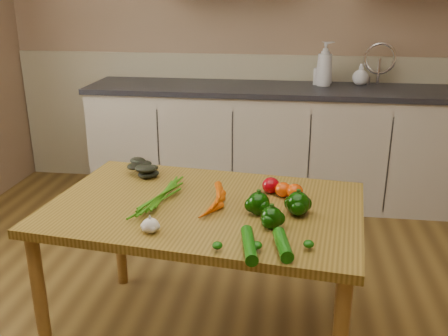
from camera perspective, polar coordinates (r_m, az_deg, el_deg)
The scene contains 17 objects.
room at distance 1.83m, azimuth -3.11°, elevation 8.95°, with size 4.04×5.04×2.64m.
counter_run at distance 3.94m, azimuth 5.71°, elevation 2.92°, with size 2.84×0.64×1.14m.
table at distance 2.20m, azimuth -2.21°, elevation -6.03°, with size 1.42×1.00×0.71m.
soap_bottle_a at distance 3.90m, azimuth 11.43°, elevation 11.59°, with size 0.13×0.13×0.33m, color silver.
soap_bottle_b at distance 3.96m, azimuth 10.94°, elevation 10.69°, with size 0.08×0.09×0.19m, color silver.
soap_bottle_c at distance 4.02m, azimuth 15.36°, elevation 10.29°, with size 0.12×0.12×0.16m, color silver.
carrot_bunch at distance 2.14m, azimuth -2.89°, elevation -3.45°, with size 0.25×0.19×0.07m, color #D25204, non-canonical shape.
leafy_greens at distance 2.52m, azimuth -9.16°, elevation 0.29°, with size 0.19×0.17×0.10m, color black, non-canonical shape.
garlic_bulb at distance 1.93m, azimuth -8.42°, elevation -6.51°, with size 0.07×0.07×0.06m, color silver.
pepper_a at distance 2.05m, azimuth 3.96°, elevation -4.07°, with size 0.09×0.09×0.09m, color black.
pepper_b at distance 2.06m, azimuth 8.46°, elevation -4.06°, with size 0.10×0.10×0.10m, color black.
pepper_c at distance 1.94m, azimuth 5.44°, elevation -5.66°, with size 0.09×0.09×0.09m, color black.
tomato_a at distance 2.27m, azimuth 5.38°, elevation -1.98°, with size 0.08×0.08×0.07m, color #8B020A.
tomato_b at distance 2.24m, azimuth 6.77°, elevation -2.47°, with size 0.07×0.07×0.07m, color #D23D05.
tomato_c at distance 2.22m, azimuth 8.08°, elevation -2.67°, with size 0.08×0.08×0.07m, color #D23D05.
zucchini_a at distance 1.79m, azimuth 6.74°, elevation -8.69°, with size 0.05×0.05×0.18m, color #0D4907.
zucchini_b at distance 1.78m, azimuth 2.90°, elevation -8.76°, with size 0.05×0.05×0.23m, color #0D4907.
Camera 1 is at (0.35, -1.59, 1.58)m, focal length 40.00 mm.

